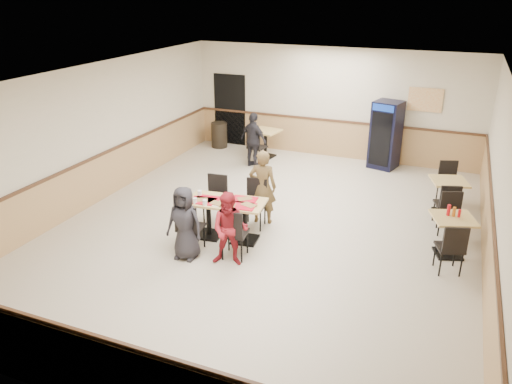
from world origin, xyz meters
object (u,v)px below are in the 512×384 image
at_px(diner_man_opposite, 263,187).
at_px(back_table, 266,139).
at_px(main_table, 227,214).
at_px(diner_woman_left, 185,223).
at_px(lone_diner, 254,140).
at_px(side_table_far, 448,191).
at_px(side_table_near, 452,230).
at_px(diner_woman_right, 230,229).
at_px(pepsi_cooler, 386,135).
at_px(trash_bin, 219,135).

relative_size(diner_man_opposite, back_table, 1.85).
xyz_separation_m(main_table, diner_woman_left, (-0.36, -0.93, 0.15)).
relative_size(lone_diner, side_table_far, 1.67).
relative_size(main_table, diner_man_opposite, 1.00).
bearing_deg(back_table, diner_man_opposite, -69.64).
xyz_separation_m(main_table, side_table_near, (3.96, 0.92, -0.02)).
height_order(diner_woman_right, side_table_near, diner_woman_right).
relative_size(pepsi_cooler, trash_bin, 2.39).
bearing_deg(lone_diner, diner_man_opposite, 135.42).
height_order(diner_woman_left, back_table, diner_woman_left).
relative_size(lone_diner, trash_bin, 1.97).
relative_size(main_table, diner_woman_right, 1.15).
bearing_deg(trash_bin, pepsi_cooler, 0.51).
bearing_deg(side_table_near, back_table, 142.15).
distance_m(diner_woman_right, back_table, 5.89).
relative_size(diner_woman_right, side_table_far, 1.52).
bearing_deg(side_table_far, pepsi_cooler, 124.63).
distance_m(diner_woman_left, back_table, 5.82).
xyz_separation_m(main_table, diner_woman_right, (0.46, -0.83, 0.15)).
height_order(main_table, lone_diner, lone_diner).
height_order(diner_man_opposite, back_table, diner_man_opposite).
distance_m(diner_woman_right, lone_diner, 5.05).
bearing_deg(side_table_far, diner_woman_left, -138.30).
height_order(diner_man_opposite, trash_bin, diner_man_opposite).
bearing_deg(main_table, diner_woman_right, -67.62).
xyz_separation_m(diner_woman_right, lone_diner, (-1.55, 4.81, 0.07)).
distance_m(main_table, side_table_near, 4.06).
height_order(diner_man_opposite, side_table_far, diner_man_opposite).
distance_m(side_table_near, trash_bin, 7.92).
distance_m(diner_man_opposite, side_table_near, 3.61).
bearing_deg(diner_man_opposite, main_table, 58.40).
height_order(diner_woman_right, back_table, diner_woman_right).
bearing_deg(pepsi_cooler, diner_woman_right, -90.91).
distance_m(lone_diner, pepsi_cooler, 3.45).
distance_m(diner_man_opposite, back_table, 4.19).
bearing_deg(diner_woman_right, side_table_near, 13.84).
relative_size(diner_woman_left, diner_man_opposite, 0.88).
bearing_deg(diner_woman_right, main_table, 106.09).
xyz_separation_m(side_table_near, trash_bin, (-6.66, 4.27, -0.13)).
height_order(back_table, pepsi_cooler, pepsi_cooler).
bearing_deg(back_table, diner_woman_right, -74.71).
distance_m(main_table, trash_bin, 5.86).
height_order(main_table, diner_woman_right, diner_woman_right).
height_order(diner_man_opposite, pepsi_cooler, pepsi_cooler).
xyz_separation_m(diner_woman_left, side_table_near, (4.32, 1.85, -0.18)).
relative_size(main_table, pepsi_cooler, 0.86).
bearing_deg(diner_woman_left, side_table_near, 20.92).
bearing_deg(side_table_near, diner_man_opposite, 179.92).
distance_m(diner_woman_left, lone_diner, 4.96).
height_order(diner_woman_left, lone_diner, lone_diner).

